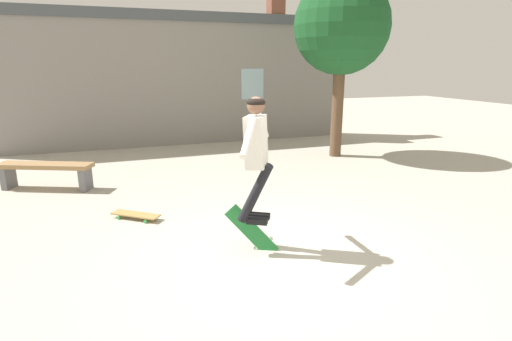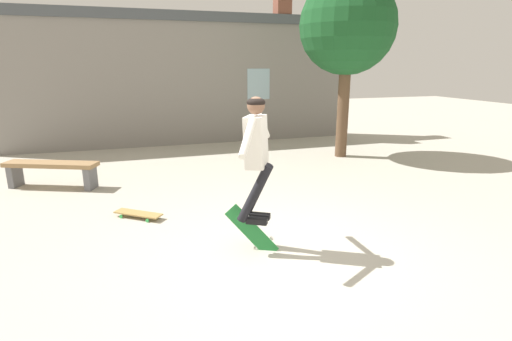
{
  "view_description": "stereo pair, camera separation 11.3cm",
  "coord_description": "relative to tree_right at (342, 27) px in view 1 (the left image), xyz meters",
  "views": [
    {
      "loc": [
        -1.82,
        -4.19,
        2.31
      ],
      "look_at": [
        -0.28,
        0.22,
        1.05
      ],
      "focal_mm": 28.0,
      "sensor_mm": 36.0,
      "label": 1
    },
    {
      "loc": [
        -1.71,
        -4.23,
        2.31
      ],
      "look_at": [
        -0.28,
        0.22,
        1.05
      ],
      "focal_mm": 28.0,
      "sensor_mm": 36.0,
      "label": 2
    }
  ],
  "objects": [
    {
      "name": "skateboard_resting",
      "position": [
        -5.12,
        -2.83,
        -3.08
      ],
      "size": [
        0.73,
        0.63,
        0.08
      ],
      "rotation": [
        0.0,
        0.0,
        2.48
      ],
      "color": "#AD894C",
      "rests_on": "ground_plane"
    },
    {
      "name": "skater",
      "position": [
        -3.72,
        -4.44,
        -1.83
      ],
      "size": [
        0.76,
        1.18,
        1.54
      ],
      "rotation": [
        0.0,
        0.0,
        -0.55
      ],
      "color": "silver"
    },
    {
      "name": "tree_right",
      "position": [
        0.0,
        0.0,
        0.0
      ],
      "size": [
        2.31,
        2.31,
        4.33
      ],
      "color": "brown",
      "rests_on": "ground_plane"
    },
    {
      "name": "park_bench",
      "position": [
        -6.61,
        -0.71,
        -2.78
      ],
      "size": [
        1.77,
        1.05,
        0.5
      ],
      "rotation": [
        0.0,
        0.0,
        -0.41
      ],
      "color": "#99754C",
      "rests_on": "ground_plane"
    },
    {
      "name": "building_backdrop",
      "position": [
        -3.41,
        2.94,
        -1.22
      ],
      "size": [
        10.84,
        0.52,
        4.76
      ],
      "color": "gray",
      "rests_on": "ground_plane"
    },
    {
      "name": "skateboard_flipping",
      "position": [
        -3.76,
        -4.39,
        -2.91
      ],
      "size": [
        0.63,
        0.37,
        0.71
      ],
      "rotation": [
        0.0,
        0.0,
        -0.51
      ],
      "color": "#237F38"
    },
    {
      "name": "ground_plane",
      "position": [
        -3.45,
        -4.66,
        -3.15
      ],
      "size": [
        40.0,
        40.0,
        0.0
      ],
      "primitive_type": "plane",
      "color": "#B2AD9E"
    }
  ]
}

